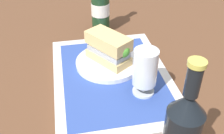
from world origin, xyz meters
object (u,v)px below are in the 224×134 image
at_px(second_bottle, 100,5).
at_px(beer_glass, 145,70).
at_px(sandwich, 111,48).
at_px(plate, 110,62).

bearing_deg(second_bottle, beer_glass, 7.17).
distance_m(sandwich, beer_glass, 0.15).
bearing_deg(plate, sandwich, 34.35).
relative_size(plate, sandwich, 1.32).
height_order(beer_glass, second_bottle, second_bottle).
relative_size(plate, beer_glass, 1.52).
bearing_deg(beer_glass, second_bottle, -172.83).
bearing_deg(second_bottle, sandwich, -2.30).
xyz_separation_m(beer_glass, second_bottle, (-0.39, -0.05, 0.01)).
height_order(plate, sandwich, sandwich).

